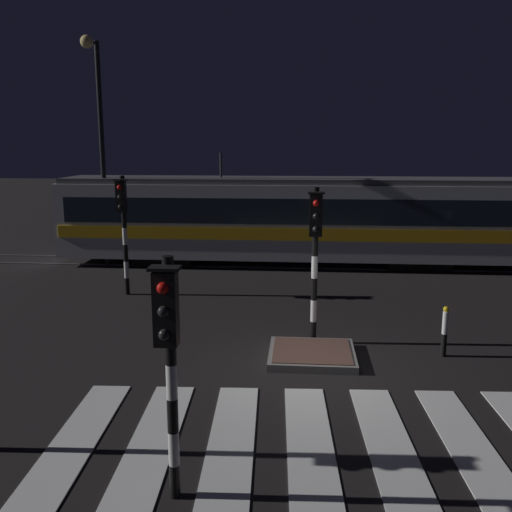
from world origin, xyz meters
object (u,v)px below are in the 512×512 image
(traffic_light_corner_far_left, at_px, (123,218))
(tram, at_px, (290,218))
(traffic_light_kerb_mid_left, at_px, (169,345))
(street_lamp_trackside_left, at_px, (99,128))
(bollard_island_edge, at_px, (445,331))
(traffic_light_median_centre, at_px, (315,243))

(traffic_light_corner_far_left, xyz_separation_m, tram, (4.78, 4.75, -0.60))
(traffic_light_kerb_mid_left, distance_m, street_lamp_trackside_left, 14.83)
(street_lamp_trackside_left, distance_m, tram, 7.57)
(traffic_light_kerb_mid_left, distance_m, bollard_island_edge, 7.24)
(traffic_light_corner_far_left, height_order, traffic_light_median_centre, traffic_light_corner_far_left)
(tram, bearing_deg, traffic_light_corner_far_left, -135.17)
(traffic_light_median_centre, bearing_deg, bollard_island_edge, -10.59)
(traffic_light_corner_far_left, xyz_separation_m, bollard_island_edge, (8.29, -4.24, -1.79))
(traffic_light_kerb_mid_left, bearing_deg, tram, 85.45)
(street_lamp_trackside_left, xyz_separation_m, bollard_island_edge, (10.29, -8.08, -4.45))
(street_lamp_trackside_left, height_order, tram, street_lamp_trackside_left)
(traffic_light_corner_far_left, height_order, street_lamp_trackside_left, street_lamp_trackside_left)
(traffic_light_corner_far_left, distance_m, bollard_island_edge, 9.49)
(traffic_light_kerb_mid_left, height_order, tram, tram)
(traffic_light_corner_far_left, distance_m, traffic_light_kerb_mid_left, 10.24)
(street_lamp_trackside_left, xyz_separation_m, tram, (6.77, 0.92, -3.26))
(bollard_island_edge, bearing_deg, tram, 111.34)
(traffic_light_corner_far_left, height_order, tram, tram)
(traffic_light_kerb_mid_left, relative_size, tram, 0.18)
(traffic_light_median_centre, height_order, street_lamp_trackside_left, street_lamp_trackside_left)
(traffic_light_corner_far_left, bearing_deg, street_lamp_trackside_left, 117.42)
(traffic_light_corner_far_left, relative_size, bollard_island_edge, 3.21)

